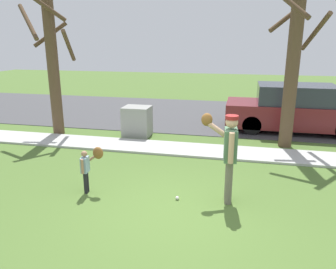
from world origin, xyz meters
TOP-DOWN VIEW (x-y plane):
  - ground_plane at (0.00, 3.50)m, footprint 48.00×48.00m
  - sidewalk_strip at (0.00, 3.60)m, footprint 36.00×1.20m
  - road_surface at (0.00, 8.60)m, footprint 36.00×6.80m
  - person_adult at (0.89, 0.64)m, footprint 0.74×0.62m
  - person_child at (-1.92, 0.44)m, footprint 0.42×0.40m
  - baseball at (-0.06, 0.48)m, footprint 0.07×0.07m
  - utility_cabinet at (-2.29, 4.80)m, footprint 0.88×0.78m
  - street_tree_near at (2.46, 4.66)m, footprint 1.85×1.88m
  - street_tree_far at (-5.01, 4.41)m, footprint 1.84×1.88m
  - parked_suv_maroon at (2.93, 6.58)m, footprint 4.70×1.90m

SIDE VIEW (x-z plane):
  - ground_plane at x=0.00m, z-range 0.00..0.00m
  - road_surface at x=0.00m, z-range 0.00..0.02m
  - sidewalk_strip at x=0.00m, z-range 0.00..0.06m
  - baseball at x=-0.06m, z-range 0.00..0.07m
  - utility_cabinet at x=-2.29m, z-range 0.00..0.99m
  - person_child at x=-1.92m, z-range 0.15..1.13m
  - parked_suv_maroon at x=2.93m, z-range -0.02..1.60m
  - person_adult at x=0.89m, z-range 0.22..1.98m
  - street_tree_far at x=-5.01m, z-range 0.16..4.68m
  - street_tree_near at x=2.46m, z-range 0.16..5.29m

